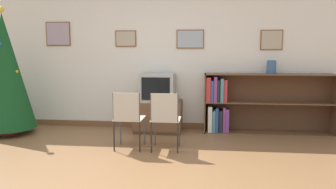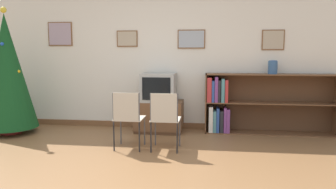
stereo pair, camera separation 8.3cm
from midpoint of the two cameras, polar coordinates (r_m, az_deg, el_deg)
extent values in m
plane|color=brown|center=(3.60, -8.03, -14.94)|extent=(24.00, 24.00, 0.00)
cube|color=silver|center=(5.90, -1.92, 7.20)|extent=(8.76, 0.08, 2.70)
cube|color=brown|center=(5.99, -1.95, -5.33)|extent=(8.76, 0.03, 0.10)
cube|color=brown|center=(6.40, -18.93, 9.96)|extent=(0.46, 0.02, 0.43)
cube|color=#A893A3|center=(6.39, -18.98, 9.96)|extent=(0.42, 0.01, 0.40)
cube|color=brown|center=(5.97, -7.75, 9.62)|extent=(0.38, 0.02, 0.29)
cube|color=tan|center=(5.96, -7.78, 9.62)|extent=(0.34, 0.01, 0.25)
cube|color=brown|center=(5.80, 3.48, 9.60)|extent=(0.48, 0.02, 0.33)
cube|color=#9EA8B2|center=(5.79, 3.47, 9.60)|extent=(0.44, 0.01, 0.29)
cube|color=brown|center=(5.90, 17.19, 9.07)|extent=(0.37, 0.02, 0.34)
cube|color=tan|center=(5.88, 17.22, 9.07)|extent=(0.34, 0.01, 0.31)
cylinder|color=maroon|center=(6.20, -26.34, -5.67)|extent=(0.36, 0.36, 0.10)
cone|color=#14471E|center=(6.07, -26.88, 3.60)|extent=(0.91, 0.91, 1.90)
sphere|color=yellow|center=(6.10, -27.43, 13.01)|extent=(0.10, 0.10, 0.10)
sphere|color=#1E4CB2|center=(6.22, -27.17, 5.84)|extent=(0.05, 0.05, 0.05)
sphere|color=#1E4CB2|center=(5.95, -27.57, 7.81)|extent=(0.06, 0.06, 0.06)
sphere|color=#1E4CB2|center=(6.16, -27.31, 8.60)|extent=(0.05, 0.05, 0.05)
sphere|color=gold|center=(5.93, -25.21, 3.63)|extent=(0.05, 0.05, 0.05)
sphere|color=silver|center=(6.25, -26.67, 5.01)|extent=(0.05, 0.05, 0.05)
cube|color=#4C311E|center=(5.72, -2.16, -6.20)|extent=(0.78, 0.52, 0.05)
cube|color=brown|center=(5.66, -2.18, -3.57)|extent=(0.82, 0.54, 0.48)
cube|color=#9E9E99|center=(5.59, -2.20, 1.28)|extent=(0.57, 0.52, 0.48)
cube|color=black|center=(5.33, -2.62, 0.98)|extent=(0.47, 0.01, 0.37)
cube|color=#BCB29E|center=(4.69, -7.22, -4.15)|extent=(0.40, 0.40, 0.02)
cube|color=#BCB29E|center=(4.47, -7.83, -2.15)|extent=(0.35, 0.02, 0.38)
cylinder|color=#4C4C51|center=(4.95, -8.72, -6.17)|extent=(0.02, 0.02, 0.42)
cylinder|color=#4C4C51|center=(4.87, -4.61, -6.33)|extent=(0.02, 0.02, 0.42)
cylinder|color=#4C4C51|center=(4.62, -9.89, -7.19)|extent=(0.02, 0.02, 0.42)
cylinder|color=#4C4C51|center=(4.53, -5.48, -7.39)|extent=(0.02, 0.02, 0.42)
cylinder|color=#4C4C51|center=(4.57, -9.94, -4.79)|extent=(0.02, 0.02, 0.82)
cylinder|color=#4C4C51|center=(4.49, -5.51, -4.95)|extent=(0.02, 0.02, 0.82)
cube|color=#BCB29E|center=(4.60, -0.87, -4.32)|extent=(0.40, 0.40, 0.02)
cube|color=#BCB29E|center=(4.38, -1.19, -2.29)|extent=(0.35, 0.02, 0.38)
cylinder|color=#4C4C51|center=(4.85, -2.72, -6.39)|extent=(0.02, 0.02, 0.42)
cylinder|color=#4C4C51|center=(4.80, 1.55, -6.51)|extent=(0.02, 0.02, 0.42)
cylinder|color=#4C4C51|center=(4.50, -3.45, -7.47)|extent=(0.02, 0.02, 0.42)
cylinder|color=#4C4C51|center=(4.46, 1.16, -7.61)|extent=(0.02, 0.02, 0.42)
cylinder|color=#4C4C51|center=(4.46, -3.47, -5.01)|extent=(0.02, 0.02, 0.82)
cylinder|color=#4C4C51|center=(4.41, 1.16, -5.13)|extent=(0.02, 0.02, 0.82)
cube|color=brown|center=(5.66, 6.01, -1.42)|extent=(0.02, 0.36, 1.01)
cube|color=brown|center=(6.05, 26.77, -1.62)|extent=(0.02, 0.36, 1.01)
cube|color=brown|center=(5.71, 16.91, 3.38)|extent=(2.16, 0.36, 0.02)
cube|color=brown|center=(5.85, 16.55, -6.34)|extent=(2.16, 0.36, 0.02)
cube|color=brown|center=(5.76, 16.74, -1.35)|extent=(2.12, 0.36, 0.02)
cube|color=brown|center=(5.93, 16.43, -1.29)|extent=(2.16, 0.01, 1.01)
cube|color=silver|center=(5.69, 6.88, -4.17)|extent=(0.07, 0.30, 0.43)
cube|color=teal|center=(5.67, 7.53, -4.56)|extent=(0.05, 0.26, 0.36)
cube|color=#2D4C93|center=(5.68, 8.07, -4.32)|extent=(0.05, 0.28, 0.41)
cube|color=#232328|center=(5.69, 8.70, -4.52)|extent=(0.05, 0.29, 0.37)
cube|color=#7A3D7F|center=(5.66, 9.29, -4.29)|extent=(0.04, 0.24, 0.43)
cube|color=#7A3D7F|center=(5.67, 9.81, -4.45)|extent=(0.05, 0.23, 0.40)
cube|color=#B73333|center=(5.60, 6.63, 0.90)|extent=(0.07, 0.27, 0.41)
cube|color=#2D4C93|center=(5.60, 7.27, 0.63)|extent=(0.04, 0.27, 0.36)
cube|color=#7A3D7F|center=(5.59, 7.82, 0.93)|extent=(0.05, 0.26, 0.43)
cube|color=#232328|center=(5.60, 8.33, 0.66)|extent=(0.04, 0.28, 0.37)
cube|color=teal|center=(5.59, 8.92, 0.75)|extent=(0.05, 0.25, 0.39)
cube|color=#B73333|center=(5.61, 9.53, 0.67)|extent=(0.05, 0.28, 0.38)
cylinder|color=#335684|center=(5.72, 17.16, 4.52)|extent=(0.15, 0.15, 0.21)
torus|color=#335684|center=(5.71, 17.20, 5.58)|extent=(0.13, 0.13, 0.03)
camera|label=1|loc=(0.04, -90.50, -0.06)|focal=35.00mm
camera|label=2|loc=(0.04, 89.50, 0.06)|focal=35.00mm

